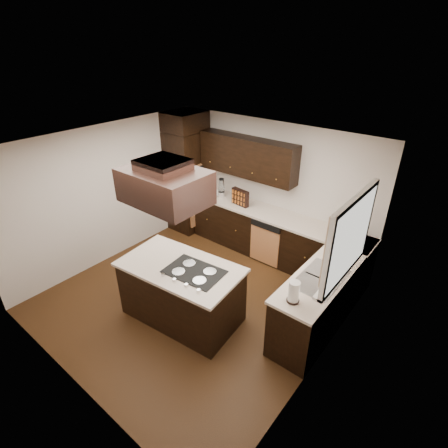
{
  "coord_description": "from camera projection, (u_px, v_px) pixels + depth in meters",
  "views": [
    {
      "loc": [
        3.15,
        -3.18,
        3.79
      ],
      "look_at": [
        0.1,
        0.6,
        1.15
      ],
      "focal_mm": 28.0,
      "sensor_mm": 36.0,
      "label": 1
    }
  ],
  "objects": [
    {
      "name": "wall_oven_face",
      "position": [
        200.0,
        183.0,
        7.14
      ],
      "size": [
        0.05,
        0.62,
        0.78
      ],
      "primitive_type": "cube",
      "color": "#CB804C",
      "rests_on": "oven_column"
    },
    {
      "name": "spice_rack",
      "position": [
        240.0,
        197.0,
        6.61
      ],
      "size": [
        0.39,
        0.15,
        0.31
      ],
      "primitive_type": "cube",
      "rotation": [
        0.0,
        0.0,
        -0.14
      ],
      "color": "black",
      "rests_on": "countertop_back"
    },
    {
      "name": "paper_towel",
      "position": [
        294.0,
        292.0,
        4.2
      ],
      "size": [
        0.14,
        0.14,
        0.29
      ],
      "primitive_type": "cylinder",
      "rotation": [
        0.0,
        0.0,
        -0.06
      ],
      "color": "silver",
      "rests_on": "countertop_right"
    },
    {
      "name": "wall_front",
      "position": [
        55.0,
        308.0,
        3.68
      ],
      "size": [
        4.2,
        0.02,
        2.5
      ],
      "primitive_type": "cube",
      "color": "beige",
      "rests_on": "ground"
    },
    {
      "name": "curtain_left",
      "position": [
        331.0,
        248.0,
        3.89
      ],
      "size": [
        0.02,
        0.34,
        0.9
      ],
      "primitive_type": "cube",
      "color": "beige",
      "rests_on": "wall_right"
    },
    {
      "name": "floor",
      "position": [
        196.0,
        298.0,
        5.73
      ],
      "size": [
        4.2,
        4.2,
        0.02
      ],
      "primitive_type": "cube",
      "color": "#523016",
      "rests_on": "ground"
    },
    {
      "name": "curtain_right",
      "position": [
        358.0,
        220.0,
        4.46
      ],
      "size": [
        0.02,
        0.34,
        0.9
      ],
      "primitive_type": "cube",
      "color": "beige",
      "rests_on": "wall_right"
    },
    {
      "name": "base_cabinets_back",
      "position": [
        260.0,
        232.0,
        6.72
      ],
      "size": [
        2.93,
        0.6,
        0.88
      ],
      "primitive_type": "cube",
      "color": "black",
      "rests_on": "floor"
    },
    {
      "name": "hood_duct",
      "position": [
        163.0,
        165.0,
        4.13
      ],
      "size": [
        0.55,
        0.5,
        0.13
      ],
      "primitive_type": "cube",
      "color": "black",
      "rests_on": "ceiling"
    },
    {
      "name": "dishwasher_front",
      "position": [
        265.0,
        246.0,
        6.38
      ],
      "size": [
        0.6,
        0.05,
        0.72
      ],
      "primitive_type": "cube",
      "color": "#CB804C",
      "rests_on": "floor"
    },
    {
      "name": "ceiling",
      "position": [
        189.0,
        147.0,
        4.52
      ],
      "size": [
        4.2,
        4.2,
        0.02
      ],
      "primitive_type": "cube",
      "color": "silver",
      "rests_on": "ground"
    },
    {
      "name": "range_hood",
      "position": [
        165.0,
        186.0,
        4.26
      ],
      "size": [
        1.05,
        0.72,
        0.42
      ],
      "primitive_type": "cube",
      "color": "black",
      "rests_on": "ceiling"
    },
    {
      "name": "window_pane",
      "position": [
        352.0,
        239.0,
        4.15
      ],
      "size": [
        0.0,
        1.2,
        1.0
      ],
      "primitive_type": "cube",
      "color": "white",
      "rests_on": "wall_right"
    },
    {
      "name": "wall_back",
      "position": [
        270.0,
        188.0,
        6.57
      ],
      "size": [
        4.2,
        0.02,
        2.5
      ],
      "primitive_type": "cube",
      "color": "beige",
      "rests_on": "ground"
    },
    {
      "name": "soap_bottle",
      "position": [
        336.0,
        254.0,
        5.03
      ],
      "size": [
        0.1,
        0.1,
        0.17
      ],
      "primitive_type": "imported",
      "rotation": [
        0.0,
        0.0,
        -0.33
      ],
      "color": "silver",
      "rests_on": "countertop_right"
    },
    {
      "name": "island_top",
      "position": [
        180.0,
        267.0,
        4.93
      ],
      "size": [
        1.83,
        1.15,
        0.04
      ],
      "primitive_type": "cube",
      "rotation": [
        0.0,
        0.0,
        0.1
      ],
      "color": "beige",
      "rests_on": "island"
    },
    {
      "name": "window_frame",
      "position": [
        349.0,
        238.0,
        4.17
      ],
      "size": [
        0.06,
        1.32,
        1.12
      ],
      "primitive_type": "cube",
      "color": "silver",
      "rests_on": "wall_right"
    },
    {
      "name": "island",
      "position": [
        182.0,
        293.0,
        5.15
      ],
      "size": [
        1.76,
        1.08,
        0.88
      ],
      "primitive_type": "cube",
      "rotation": [
        0.0,
        0.0,
        0.1
      ],
      "color": "black",
      "rests_on": "floor"
    },
    {
      "name": "wall_right",
      "position": [
        328.0,
        289.0,
        3.96
      ],
      "size": [
        0.02,
        4.2,
        2.5
      ],
      "primitive_type": "cube",
      "color": "beige",
      "rests_on": "ground"
    },
    {
      "name": "cooktop",
      "position": [
        194.0,
        272.0,
        4.79
      ],
      "size": [
        0.84,
        0.61,
        0.01
      ],
      "primitive_type": "cube",
      "rotation": [
        0.0,
        0.0,
        0.1
      ],
      "color": "black",
      "rests_on": "island_top"
    },
    {
      "name": "upper_cabinets",
      "position": [
        247.0,
        157.0,
        6.41
      ],
      "size": [
        2.0,
        0.34,
        0.72
      ],
      "primitive_type": "cube",
      "color": "black",
      "rests_on": "wall_back"
    },
    {
      "name": "oven_column",
      "position": [
        188.0,
        182.0,
        7.36
      ],
      "size": [
        0.65,
        0.75,
        2.12
      ],
      "primitive_type": "cube",
      "color": "black",
      "rests_on": "floor"
    },
    {
      "name": "blender_pitcher",
      "position": [
        221.0,
        186.0,
        6.92
      ],
      "size": [
        0.13,
        0.13,
        0.26
      ],
      "primitive_type": "cone",
      "color": "silver",
      "rests_on": "blender_base"
    },
    {
      "name": "countertop_back",
      "position": [
        261.0,
        211.0,
        6.49
      ],
      "size": [
        2.93,
        0.63,
        0.04
      ],
      "primitive_type": "cube",
      "color": "beige",
      "rests_on": "base_cabinets_back"
    },
    {
      "name": "wall_left",
      "position": [
        108.0,
        195.0,
        6.29
      ],
      "size": [
        0.02,
        4.2,
        2.5
      ],
      "primitive_type": "cube",
      "color": "beige",
      "rests_on": "ground"
    },
    {
      "name": "countertop_right",
      "position": [
        330.0,
        268.0,
        4.92
      ],
      "size": [
        0.63,
        2.4,
        0.04
      ],
      "primitive_type": "cube",
      "color": "beige",
      "rests_on": "base_cabinets_right"
    },
    {
      "name": "base_cabinets_right",
      "position": [
        327.0,
        293.0,
        5.13
      ],
      "size": [
        0.6,
        2.4,
        0.88
      ],
      "primitive_type": "cube",
      "color": "black",
      "rests_on": "floor"
    },
    {
      "name": "blender_base",
      "position": [
        221.0,
        194.0,
        7.01
      ],
      "size": [
        0.15,
        0.15,
        0.1
      ],
      "primitive_type": "cylinder",
      "color": "silver",
      "rests_on": "countertop_back"
    },
    {
      "name": "mixing_bowl",
      "position": [
        216.0,
        194.0,
        7.07
      ],
      "size": [
        0.29,
        0.29,
        0.07
      ],
      "primitive_type": "imported",
      "rotation": [
        0.0,
        0.0,
        0.07
      ],
      "color": "silver",
      "rests_on": "countertop_back"
    },
    {
      "name": "sink_rim",
      "position": [
        320.0,
        278.0,
        4.66
      ],
      "size": [
        0.52,
        0.84,
        0.01
      ],
      "primitive_type": "cube",
      "color": "silver",
      "rests_on": "countertop_right"
    }
  ]
}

